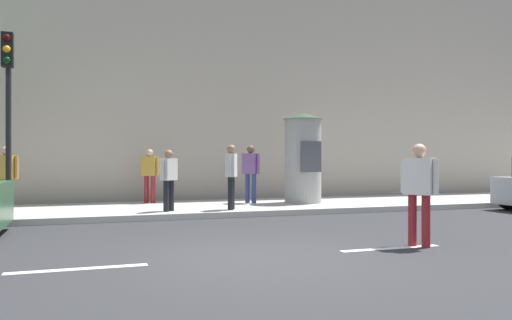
% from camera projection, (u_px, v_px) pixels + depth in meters
% --- Properties ---
extents(ground_plane, '(80.00, 80.00, 0.00)m').
position_uv_depth(ground_plane, '(251.00, 258.00, 7.50)').
color(ground_plane, '#2B2B2D').
extents(sidewalk_curb, '(36.00, 4.00, 0.15)m').
position_uv_depth(sidewalk_curb, '(170.00, 209.00, 14.11)').
color(sidewalk_curb, '#B2ADA3').
rests_on(sidewalk_curb, ground_plane).
extents(lane_markings, '(25.80, 0.16, 0.01)m').
position_uv_depth(lane_markings, '(251.00, 257.00, 7.50)').
color(lane_markings, silver).
rests_on(lane_markings, ground_plane).
extents(building_backdrop, '(36.00, 5.00, 10.75)m').
position_uv_depth(building_backdrop, '(147.00, 53.00, 18.84)').
color(building_backdrop, '#B7A893').
rests_on(building_backdrop, ground_plane).
extents(traffic_light, '(0.24, 0.45, 4.06)m').
position_uv_depth(traffic_light, '(8.00, 93.00, 11.18)').
color(traffic_light, black).
rests_on(traffic_light, sidewalk_curb).
extents(poster_column, '(1.21, 1.21, 2.71)m').
position_uv_depth(poster_column, '(303.00, 157.00, 15.36)').
color(poster_column, '#9E9B93').
rests_on(poster_column, sidewalk_curb).
extents(pedestrian_with_backpack, '(0.52, 0.57, 1.71)m').
position_uv_depth(pedestrian_with_backpack, '(420.00, 185.00, 8.48)').
color(pedestrian_with_backpack, maroon).
rests_on(pedestrian_with_backpack, ground_plane).
extents(pedestrian_in_light_jacket, '(0.47, 0.47, 1.54)m').
position_uv_depth(pedestrian_in_light_jacket, '(169.00, 176.00, 12.80)').
color(pedestrian_in_light_jacket, black).
rests_on(pedestrian_in_light_jacket, sidewalk_curb).
extents(pedestrian_in_dark_shirt, '(0.58, 0.44, 1.62)m').
position_uv_depth(pedestrian_in_dark_shirt, '(6.00, 174.00, 12.39)').
color(pedestrian_in_dark_shirt, '#1E5938').
rests_on(pedestrian_in_dark_shirt, sidewalk_curb).
extents(pedestrian_near_pole, '(0.40, 0.52, 1.68)m').
position_uv_depth(pedestrian_near_pole, '(231.00, 172.00, 13.20)').
color(pedestrian_near_pole, black).
rests_on(pedestrian_near_pole, sidewalk_curb).
extents(pedestrian_in_red_top, '(0.46, 0.55, 1.72)m').
position_uv_depth(pedestrian_in_red_top, '(251.00, 169.00, 15.22)').
color(pedestrian_in_red_top, navy).
rests_on(pedestrian_in_red_top, sidewalk_curb).
extents(pedestrian_tallest, '(0.52, 0.47, 1.61)m').
position_uv_depth(pedestrian_tallest, '(150.00, 171.00, 15.27)').
color(pedestrian_tallest, maroon).
rests_on(pedestrian_tallest, sidewalk_curb).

